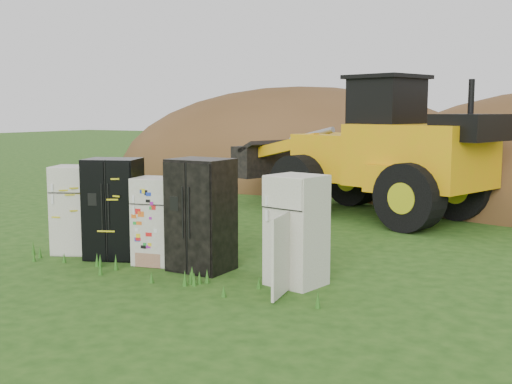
% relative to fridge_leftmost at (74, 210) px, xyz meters
% --- Properties ---
extents(ground, '(120.00, 120.00, 0.00)m').
position_rel_fridge_leftmost_xyz_m(ground, '(2.45, 0.04, -0.86)').
color(ground, '#1F4612').
rests_on(ground, ground).
extents(fridge_leftmost, '(0.98, 0.97, 1.71)m').
position_rel_fridge_leftmost_xyz_m(fridge_leftmost, '(0.00, 0.00, 0.00)').
color(fridge_leftmost, silver).
rests_on(fridge_leftmost, ground).
extents(fridge_black_side, '(1.20, 1.08, 1.88)m').
position_rel_fridge_leftmost_xyz_m(fridge_black_side, '(0.96, 0.05, 0.09)').
color(fridge_black_side, black).
rests_on(fridge_black_side, ground).
extents(fridge_sticker, '(0.82, 0.78, 1.58)m').
position_rel_fridge_leftmost_xyz_m(fridge_sticker, '(1.95, 0.06, -0.07)').
color(fridge_sticker, silver).
rests_on(fridge_sticker, ground).
extents(fridge_dark_mid, '(1.01, 0.83, 1.95)m').
position_rel_fridge_leftmost_xyz_m(fridge_dark_mid, '(2.93, 0.08, 0.12)').
color(fridge_dark_mid, black).
rests_on(fridge_dark_mid, ground).
extents(fridge_open_door, '(0.93, 0.88, 1.77)m').
position_rel_fridge_leftmost_xyz_m(fridge_open_door, '(4.79, 0.03, 0.03)').
color(fridge_open_door, silver).
rests_on(fridge_open_door, ground).
extents(wheel_loader, '(8.15, 5.21, 3.67)m').
position_rel_fridge_leftmost_xyz_m(wheel_loader, '(3.07, 7.28, 0.98)').
color(wheel_loader, orange).
rests_on(wheel_loader, ground).
extents(dirt_mound_left, '(16.45, 12.34, 7.52)m').
position_rel_fridge_leftmost_xyz_m(dirt_mound_left, '(-2.48, 15.27, -0.86)').
color(dirt_mound_left, '#4A3117').
rests_on(dirt_mound_left, ground).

